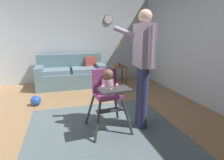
% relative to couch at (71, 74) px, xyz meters
% --- Properties ---
extents(ground, '(6.15, 7.45, 0.10)m').
position_rel_couch_xyz_m(ground, '(0.19, -2.43, -0.38)').
color(ground, '#9D774E').
extents(wall_far, '(5.35, 0.06, 2.54)m').
position_rel_couch_xyz_m(wall_far, '(0.19, 0.52, 0.94)').
color(wall_far, silver).
rests_on(wall_far, ground).
extents(wall_right, '(0.06, 6.45, 2.54)m').
position_rel_couch_xyz_m(wall_right, '(2.49, -2.13, 0.94)').
color(wall_right, silver).
rests_on(wall_right, ground).
extents(area_rug, '(2.22, 2.64, 0.01)m').
position_rel_couch_xyz_m(area_rug, '(0.29, -2.89, -0.33)').
color(area_rug, slate).
rests_on(area_rug, ground).
extents(couch, '(1.80, 0.86, 0.86)m').
position_rel_couch_xyz_m(couch, '(0.00, 0.00, 0.00)').
color(couch, slate).
rests_on(couch, ground).
extents(high_chair, '(0.65, 0.76, 0.94)m').
position_rel_couch_xyz_m(high_chair, '(0.37, -2.59, 0.31)').
color(high_chair, '#363639').
rests_on(high_chair, ground).
extents(adult_standing, '(0.51, 0.52, 1.74)m').
position_rel_couch_xyz_m(adult_standing, '(0.89, -2.63, 0.66)').
color(adult_standing, navy).
rests_on(adult_standing, ground).
extents(toy_ball, '(0.20, 0.20, 0.20)m').
position_rel_couch_xyz_m(toy_ball, '(-0.80, -1.27, -0.23)').
color(toy_ball, '#284CB7').
rests_on(toy_ball, ground).
extents(side_table, '(0.40, 0.40, 0.52)m').
position_rel_couch_xyz_m(side_table, '(1.30, -0.21, 0.05)').
color(side_table, brown).
rests_on(side_table, ground).
extents(sippy_cup, '(0.07, 0.07, 0.10)m').
position_rel_couch_xyz_m(sippy_cup, '(1.33, -0.21, 0.24)').
color(sippy_cup, '#D13D33').
rests_on(sippy_cup, side_table).
extents(wall_clock, '(0.28, 0.04, 0.28)m').
position_rel_couch_xyz_m(wall_clock, '(1.20, 0.48, 1.50)').
color(wall_clock, white).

